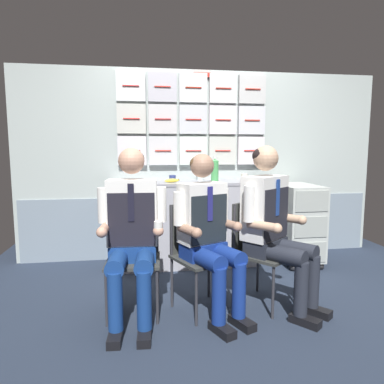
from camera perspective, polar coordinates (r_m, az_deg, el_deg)
The scene contains 15 objects.
ground at distance 3.00m, azimuth 6.64°, elevation -18.24°, with size 4.80×4.80×0.04m, color #212B3B.
galley_bulkhead at distance 4.05m, azimuth 1.51°, elevation 4.92°, with size 4.20×0.14×2.15m.
galley_counter at distance 3.82m, azimuth -1.17°, elevation -5.07°, with size 1.58×0.53×0.91m.
service_trolley at distance 4.02m, azimuth 16.90°, elevation -4.60°, with size 0.40×0.65×0.87m.
folding_chair_left at distance 2.78m, azimuth -9.53°, elevation -8.79°, with size 0.42×0.43×0.83m.
crew_member_left at distance 2.58m, azimuth -9.87°, elevation -5.62°, with size 0.51×0.64×1.27m.
folding_chair_center at distance 2.78m, azimuth 0.74°, elevation -8.66°, with size 0.53×0.53×0.83m.
crew_member_center at distance 2.61m, azimuth 2.68°, elevation -6.03°, with size 0.55×0.66×1.23m.
folding_chair_right at distance 2.92m, azimuth 10.39°, elevation -8.03°, with size 0.56×0.56×0.83m.
crew_member_right at distance 2.80m, azimuth 13.19°, elevation -4.45°, with size 0.65×0.70×1.29m.
water_bottle_clear at distance 3.66m, azimuth 3.77°, elevation 3.59°, with size 0.08×0.08×0.27m.
water_bottle_short at distance 3.88m, azimuth 1.35°, elevation 3.86°, with size 0.07×0.07×0.27m.
paper_cup_blue at distance 3.83m, azimuth -3.24°, elevation 2.36°, with size 0.07×0.07×0.06m.
espresso_cup_small at distance 3.78m, azimuth 8.60°, elevation 2.39°, with size 0.07×0.07×0.08m.
snack_banana at distance 3.64m, azimuth -3.35°, elevation 1.90°, with size 0.17×0.10×0.04m.
Camera 1 is at (-0.73, -2.61, 1.26)m, focal length 32.36 mm.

